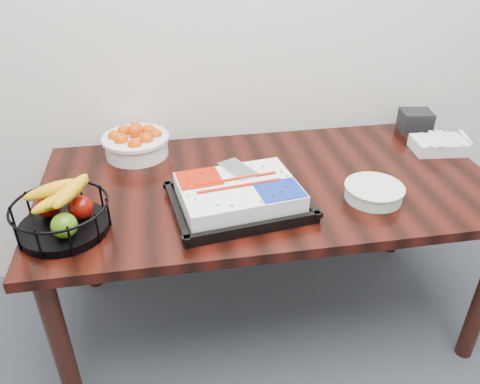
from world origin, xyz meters
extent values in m
cube|color=black|center=(0.00, 2.00, 0.73)|extent=(1.80, 0.90, 0.04)
cylinder|color=black|center=(-0.82, 1.63, 0.35)|extent=(0.07, 0.07, 0.71)
cylinder|color=black|center=(-0.82, 2.37, 0.35)|extent=(0.07, 0.07, 0.71)
cylinder|color=black|center=(0.82, 2.37, 0.35)|extent=(0.07, 0.07, 0.71)
cube|color=black|center=(-0.15, 1.84, 0.76)|extent=(0.52, 0.43, 0.02)
cube|color=white|center=(-0.15, 1.84, 0.81)|extent=(0.45, 0.36, 0.07)
cube|color=#A31403|center=(-0.28, 1.92, 0.85)|extent=(0.17, 0.15, 0.00)
cube|color=navy|center=(-0.03, 1.75, 0.85)|extent=(0.17, 0.15, 0.00)
cube|color=silver|center=(-0.12, 1.94, 0.85)|extent=(0.15, 0.18, 0.00)
cylinder|color=white|center=(-0.52, 2.32, 0.79)|extent=(0.27, 0.27, 0.09)
cylinder|color=white|center=(-0.52, 2.32, 0.83)|extent=(0.29, 0.29, 0.01)
cylinder|color=black|center=(-0.76, 1.79, 0.76)|extent=(0.30, 0.30, 0.03)
torus|color=black|center=(-0.76, 1.79, 0.85)|extent=(0.32, 0.32, 0.01)
cylinder|color=white|center=(0.35, 1.80, 0.77)|extent=(0.21, 0.21, 0.05)
cylinder|color=white|center=(0.35, 1.80, 0.80)|extent=(0.22, 0.22, 0.01)
cube|color=silver|center=(0.80, 2.13, 0.78)|extent=(0.24, 0.17, 0.06)
cube|color=black|center=(0.80, 2.35, 0.80)|extent=(0.16, 0.14, 0.10)
camera|label=1|loc=(-0.39, 0.43, 1.69)|focal=35.00mm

